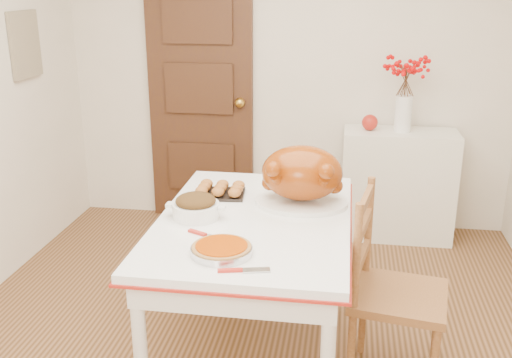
% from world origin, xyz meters
% --- Properties ---
extents(wall_back, '(3.50, 0.00, 2.50)m').
position_xyz_m(wall_back, '(0.00, 2.00, 1.25)').
color(wall_back, silver).
rests_on(wall_back, ground).
extents(door_back, '(0.85, 0.06, 2.06)m').
position_xyz_m(door_back, '(-0.70, 1.97, 1.03)').
color(door_back, '#3A2017').
rests_on(door_back, ground).
extents(photo_board, '(0.03, 0.35, 0.45)m').
position_xyz_m(photo_board, '(-1.73, 1.20, 1.50)').
color(photo_board, tan).
rests_on(photo_board, ground).
extents(sideboard, '(0.85, 0.38, 0.85)m').
position_xyz_m(sideboard, '(0.88, 1.78, 0.42)').
color(sideboard, white).
rests_on(sideboard, floor).
extents(kitchen_table, '(0.94, 1.37, 0.82)m').
position_xyz_m(kitchen_table, '(0.05, -0.01, 0.41)').
color(kitchen_table, white).
rests_on(kitchen_table, floor).
extents(chair_oak, '(0.51, 0.51, 1.00)m').
position_xyz_m(chair_oak, '(0.76, -0.05, 0.50)').
color(chair_oak, '#955F3A').
rests_on(chair_oak, floor).
extents(berry_vase, '(0.29, 0.29, 0.56)m').
position_xyz_m(berry_vase, '(0.89, 1.78, 1.12)').
color(berry_vase, white).
rests_on(berry_vase, sideboard).
extents(apple, '(0.12, 0.12, 0.12)m').
position_xyz_m(apple, '(0.65, 1.78, 0.91)').
color(apple, '#AB1F15').
rests_on(apple, sideboard).
extents(turkey_platter, '(0.56, 0.49, 0.30)m').
position_xyz_m(turkey_platter, '(0.26, 0.21, 0.97)').
color(turkey_platter, '#A5380B').
rests_on(turkey_platter, kitchen_table).
extents(pumpkin_pie, '(0.31, 0.31, 0.05)m').
position_xyz_m(pumpkin_pie, '(-0.02, -0.43, 0.85)').
color(pumpkin_pie, '#9F3500').
rests_on(pumpkin_pie, kitchen_table).
extents(stuffing_dish, '(0.35, 0.32, 0.11)m').
position_xyz_m(stuffing_dish, '(-0.23, -0.05, 0.88)').
color(stuffing_dish, '#452A0E').
rests_on(stuffing_dish, kitchen_table).
extents(rolls_tray, '(0.27, 0.22, 0.07)m').
position_xyz_m(rolls_tray, '(-0.18, 0.27, 0.86)').
color(rolls_tray, '#9F5929').
rests_on(rolls_tray, kitchen_table).
extents(pie_server, '(0.22, 0.11, 0.01)m').
position_xyz_m(pie_server, '(0.10, -0.57, 0.83)').
color(pie_server, silver).
rests_on(pie_server, kitchen_table).
extents(carving_knife, '(0.27, 0.18, 0.01)m').
position_xyz_m(carving_knife, '(-0.10, -0.28, 0.83)').
color(carving_knife, silver).
rests_on(carving_knife, kitchen_table).
extents(drinking_glass, '(0.07, 0.07, 0.11)m').
position_xyz_m(drinking_glass, '(0.12, 0.58, 0.88)').
color(drinking_glass, white).
rests_on(drinking_glass, kitchen_table).
extents(shaker_pair, '(0.10, 0.06, 0.09)m').
position_xyz_m(shaker_pair, '(0.37, 0.50, 0.87)').
color(shaker_pair, white).
rests_on(shaker_pair, kitchen_table).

